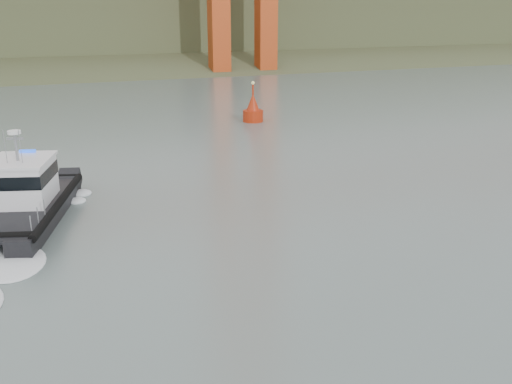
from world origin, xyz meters
TOP-DOWN VIEW (x-y plane):
  - ground at (0.00, 0.00)m, footprint 400.00×400.00m
  - headlands at (0.00, 125.50)m, footprint 500.00×105.36m
  - patrol_boat at (-10.40, 15.26)m, footprint 6.36×10.99m
  - nav_buoy at (10.00, 36.26)m, footprint 1.98×1.98m

SIDE VIEW (x-z plane):
  - ground at x=0.00m, z-range 0.00..0.00m
  - nav_buoy at x=10.00m, z-range -0.98..3.15m
  - patrol_boat at x=-10.40m, z-range -1.26..3.78m
  - headlands at x=0.00m, z-range -6.52..20.61m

